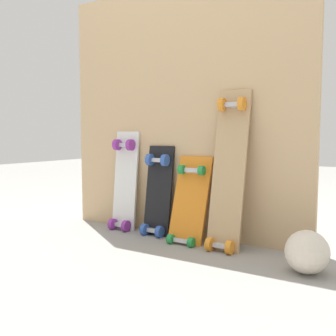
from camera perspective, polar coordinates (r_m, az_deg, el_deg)
The scene contains 7 objects.
ground_plane at distance 2.33m, azimuth 0.91°, elevation -10.21°, with size 12.00×12.00×0.00m, color gray.
plywood_wall_panel at distance 2.31m, azimuth 1.82°, elevation 8.52°, with size 1.59×0.04×1.51m, color tan.
skateboard_white at distance 2.47m, azimuth -6.56°, elevation -2.53°, with size 0.17×0.15×0.69m.
skateboard_black at distance 2.32m, azimuth -1.60°, elevation -4.12°, with size 0.18×0.16×0.60m.
skateboard_orange at distance 2.17m, azimuth 3.17°, elevation -5.68°, with size 0.21×0.22×0.56m.
skateboard_natural at distance 2.05m, azimuth 9.03°, elevation -0.99°, with size 0.18×0.24×0.92m.
rubber_ball at distance 1.81m, azimuth 20.18°, elevation -11.76°, with size 0.19×0.19×0.19m, color beige.
Camera 1 is at (1.14, -1.94, 0.61)m, focal length 40.54 mm.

